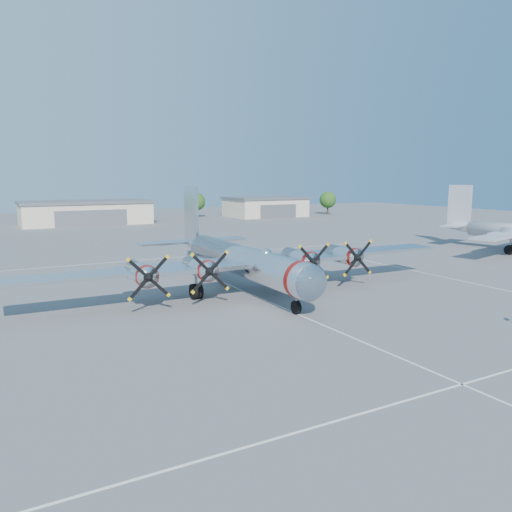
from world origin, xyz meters
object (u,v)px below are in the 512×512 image
hangar_east (265,207)px  tree_east (196,202)px  main_bomber_b29 (239,289)px  hangar_center (86,212)px  tree_far_east (328,200)px

hangar_east → tree_east: 19.04m
hangar_east → main_bomber_b29: size_ratio=0.47×
tree_east → main_bomber_b29: (-29.92, -84.34, -4.22)m
hangar_center → hangar_east: bearing=0.0°
tree_east → main_bomber_b29: tree_east is taller
tree_far_east → hangar_center: bearing=178.3°
hangar_east → hangar_center: bearing=-180.0°
hangar_center → hangar_east: (48.00, 0.00, 0.00)m
main_bomber_b29 → tree_east: bearing=71.4°
hangar_east → tree_far_east: (20.00, -1.96, 1.51)m
tree_east → tree_far_east: 38.83m
hangar_center → tree_east: (30.00, 6.04, 1.51)m
tree_far_east → main_bomber_b29: (-67.92, -76.34, -4.22)m
hangar_center → hangar_east: 48.00m
tree_far_east → main_bomber_b29: bearing=-131.7°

